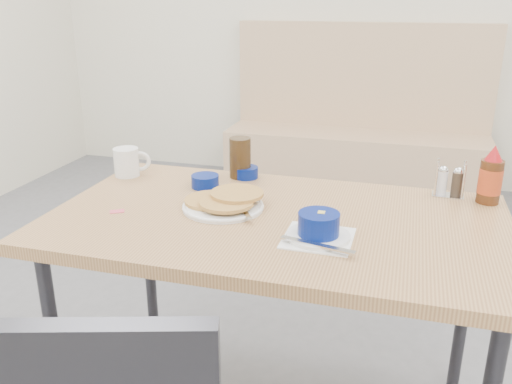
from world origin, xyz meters
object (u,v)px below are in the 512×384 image
(booth_bench, at_px, (356,143))
(amber_tumbler, at_px, (240,158))
(pancake_plate, at_px, (224,203))
(condiment_caddy, at_px, (449,184))
(dining_table, at_px, (276,235))
(butter_bowl, at_px, (246,172))
(creamer_bowl, at_px, (205,181))
(syrup_bottle, at_px, (490,178))
(grits_setting, at_px, (319,228))
(coffee_mug, at_px, (128,162))

(booth_bench, relative_size, amber_tumbler, 12.61)
(booth_bench, distance_m, pancake_plate, 2.55)
(pancake_plate, height_order, condiment_caddy, condiment_caddy)
(booth_bench, height_order, pancake_plate, booth_bench)
(booth_bench, height_order, dining_table, booth_bench)
(dining_table, bearing_deg, booth_bench, 90.00)
(booth_bench, distance_m, condiment_caddy, 2.30)
(dining_table, distance_m, butter_bowl, 0.40)
(pancake_plate, height_order, amber_tumbler, amber_tumbler)
(booth_bench, bearing_deg, creamer_bowl, -97.54)
(condiment_caddy, xyz_separation_m, syrup_bottle, (0.12, -0.03, 0.04))
(grits_setting, bearing_deg, coffee_mug, 155.03)
(dining_table, xyz_separation_m, grits_setting, (0.15, -0.13, 0.10))
(coffee_mug, distance_m, syrup_bottle, 1.28)
(grits_setting, height_order, amber_tumbler, amber_tumbler)
(butter_bowl, distance_m, amber_tumbler, 0.06)
(butter_bowl, distance_m, condiment_caddy, 0.72)
(pancake_plate, bearing_deg, condiment_caddy, 24.41)
(creamer_bowl, bearing_deg, pancake_plate, -52.84)
(dining_table, relative_size, creamer_bowl, 14.29)
(coffee_mug, relative_size, butter_bowl, 1.45)
(dining_table, relative_size, condiment_caddy, 11.34)
(dining_table, relative_size, butter_bowl, 15.35)
(booth_bench, xyz_separation_m, grits_setting, (0.15, -2.66, 0.44))
(amber_tumbler, bearing_deg, coffee_mug, -166.58)
(syrup_bottle, bearing_deg, condiment_caddy, 167.05)
(creamer_bowl, relative_size, amber_tumbler, 0.65)
(condiment_caddy, bearing_deg, booth_bench, 106.34)
(dining_table, relative_size, syrup_bottle, 7.20)
(pancake_plate, xyz_separation_m, creamer_bowl, (-0.13, 0.17, 0.00))
(coffee_mug, bearing_deg, condiment_caddy, 4.88)
(creamer_bowl, xyz_separation_m, butter_bowl, (0.11, 0.14, -0.00))
(pancake_plate, xyz_separation_m, syrup_bottle, (0.82, 0.29, 0.07))
(dining_table, height_order, syrup_bottle, syrup_bottle)
(coffee_mug, bearing_deg, amber_tumbler, 13.42)
(dining_table, distance_m, amber_tumbler, 0.43)
(booth_bench, xyz_separation_m, syrup_bottle, (0.64, -2.22, 0.49))
(coffee_mug, xyz_separation_m, grits_setting, (0.79, -0.37, -0.02))
(pancake_plate, xyz_separation_m, amber_tumbler, (-0.05, 0.32, 0.06))
(amber_tumbler, distance_m, condiment_caddy, 0.74)
(pancake_plate, distance_m, coffee_mug, 0.51)
(grits_setting, distance_m, creamer_bowl, 0.56)
(grits_setting, bearing_deg, creamer_bowl, 144.97)
(condiment_caddy, bearing_deg, creamer_bowl, -167.23)
(amber_tumbler, bearing_deg, grits_setting, -51.08)
(creamer_bowl, xyz_separation_m, amber_tumbler, (0.09, 0.14, 0.05))
(booth_bench, distance_m, coffee_mug, 2.42)
(butter_bowl, bearing_deg, condiment_caddy, 0.00)
(booth_bench, relative_size, condiment_caddy, 15.39)
(pancake_plate, height_order, creamer_bowl, pancake_plate)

